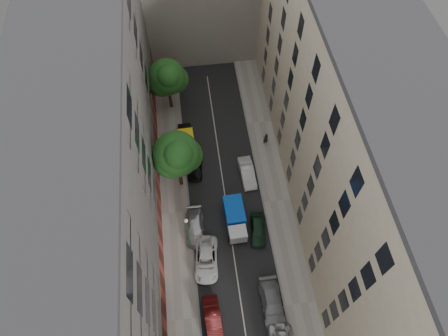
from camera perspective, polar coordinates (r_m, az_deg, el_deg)
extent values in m
plane|color=#4C4C49|center=(43.26, 0.38, -5.59)|extent=(120.00, 120.00, 0.00)
cube|color=black|center=(43.25, 0.38, -5.59)|extent=(8.00, 44.00, 0.02)
cube|color=gray|center=(43.19, -6.92, -6.35)|extent=(3.00, 44.00, 0.15)
cube|color=gray|center=(43.90, 7.53, -4.68)|extent=(3.00, 44.00, 0.15)
cube|color=#4F4C4A|center=(35.49, -17.42, -0.04)|extent=(8.00, 44.00, 20.00)
cube|color=beige|center=(37.20, 17.55, 3.65)|extent=(8.00, 44.00, 20.00)
cube|color=black|center=(41.95, 1.59, -7.77)|extent=(1.99, 4.83, 0.27)
cube|color=#ABADB0|center=(40.55, 1.96, -9.43)|extent=(1.81, 1.47, 1.50)
cube|color=blue|center=(41.45, 1.46, -6.24)|extent=(2.04, 3.24, 1.59)
cylinder|color=black|center=(41.33, 0.76, -10.07)|extent=(0.25, 0.74, 0.74)
cylinder|color=black|center=(41.47, 3.09, -9.78)|extent=(0.25, 0.74, 0.74)
cylinder|color=black|center=(42.60, 0.19, -6.26)|extent=(0.25, 0.74, 0.74)
cylinder|color=black|center=(42.73, 2.43, -5.99)|extent=(0.25, 0.74, 0.74)
imported|color=#501010|center=(38.71, -1.62, -20.69)|extent=(1.62, 4.18, 1.36)
imported|color=silver|center=(40.25, -2.55, -12.92)|extent=(2.78, 5.12, 1.36)
imported|color=#B3B2B7|center=(41.64, -4.18, -8.42)|extent=(2.04, 4.55, 1.30)
imported|color=black|center=(45.27, -4.14, 0.45)|extent=(2.11, 4.24, 1.39)
imported|color=black|center=(47.30, -5.41, 4.02)|extent=(1.76, 4.64, 1.51)
imported|color=gray|center=(39.22, 6.88, -18.67)|extent=(2.04, 4.86, 1.40)
imported|color=black|center=(41.57, 4.86, -8.70)|extent=(2.08, 4.07, 1.33)
imported|color=silver|center=(44.67, 3.33, -0.68)|extent=(1.67, 4.26, 1.38)
cylinder|color=#382619|center=(43.55, -6.23, -1.28)|extent=(0.36, 0.36, 2.82)
cylinder|color=#382619|center=(41.52, -6.54, 0.46)|extent=(0.24, 0.24, 2.01)
sphere|color=#224F1A|center=(39.89, -6.81, 2.00)|extent=(4.72, 4.72, 4.72)
sphere|color=#224F1A|center=(40.88, -5.46, 1.83)|extent=(3.54, 3.54, 3.54)
sphere|color=#224F1A|center=(40.11, -7.68, 0.85)|extent=(3.30, 3.30, 3.30)
sphere|color=#224F1A|center=(38.57, -6.59, 1.95)|extent=(3.07, 3.07, 3.07)
cylinder|color=#382619|center=(50.69, -7.66, 9.64)|extent=(0.36, 0.36, 2.48)
cylinder|color=#382619|center=(49.15, -7.94, 11.31)|extent=(0.24, 0.24, 1.77)
sphere|color=#224F1A|center=(47.93, -8.19, 12.74)|extent=(4.34, 4.34, 4.34)
sphere|color=#224F1A|center=(48.77, -7.02, 12.49)|extent=(3.26, 3.26, 3.26)
sphere|color=#224F1A|center=(47.96, -8.93, 11.81)|extent=(3.04, 3.04, 3.04)
sphere|color=#224F1A|center=(46.70, -8.03, 12.90)|extent=(2.82, 2.82, 2.82)
cylinder|color=#195824|center=(38.37, -5.06, -9.60)|extent=(0.14, 0.14, 6.39)
sphere|color=silver|center=(35.37, -5.46, -7.51)|extent=(0.36, 0.36, 0.36)
imported|color=black|center=(47.14, 5.97, 4.19)|extent=(0.69, 0.52, 1.71)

